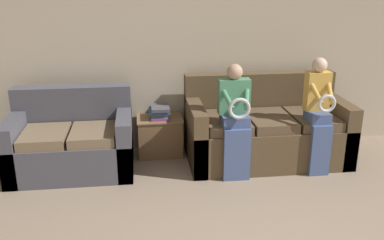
# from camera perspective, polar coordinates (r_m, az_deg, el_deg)

# --- Properties ---
(wall_back) EXTENTS (6.94, 0.06, 2.55)m
(wall_back) POSITION_cam_1_polar(r_m,az_deg,el_deg) (5.38, 3.57, 9.68)
(wall_back) COLOR beige
(wall_back) RESTS_ON ground_plane
(couch_main) EXTENTS (1.86, 0.95, 0.99)m
(couch_main) POSITION_cam_1_polar(r_m,az_deg,el_deg) (5.20, 9.72, -1.42)
(couch_main) COLOR brown
(couch_main) RESTS_ON ground_plane
(couch_side) EXTENTS (1.34, 0.86, 0.91)m
(couch_side) POSITION_cam_1_polar(r_m,az_deg,el_deg) (5.02, -15.67, -2.96)
(couch_side) COLOR #4C4C56
(couch_side) RESTS_ON ground_plane
(child_left_seated) EXTENTS (0.34, 0.38, 1.24)m
(child_left_seated) POSITION_cam_1_polar(r_m,az_deg,el_deg) (4.61, 5.78, 0.38)
(child_left_seated) COLOR #475B8E
(child_left_seated) RESTS_ON ground_plane
(child_right_seated) EXTENTS (0.27, 0.37, 1.28)m
(child_right_seated) POSITION_cam_1_polar(r_m,az_deg,el_deg) (4.90, 16.53, 1.21)
(child_right_seated) COLOR #475B8E
(child_right_seated) RESTS_ON ground_plane
(side_shelf) EXTENTS (0.55, 0.44, 0.47)m
(side_shelf) POSITION_cam_1_polar(r_m,az_deg,el_deg) (5.30, -4.29, -2.02)
(side_shelf) COLOR brown
(side_shelf) RESTS_ON ground_plane
(book_stack) EXTENTS (0.25, 0.29, 0.15)m
(book_stack) POSITION_cam_1_polar(r_m,az_deg,el_deg) (5.21, -4.35, 1.13)
(book_stack) COLOR #7A4284
(book_stack) RESTS_ON side_shelf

